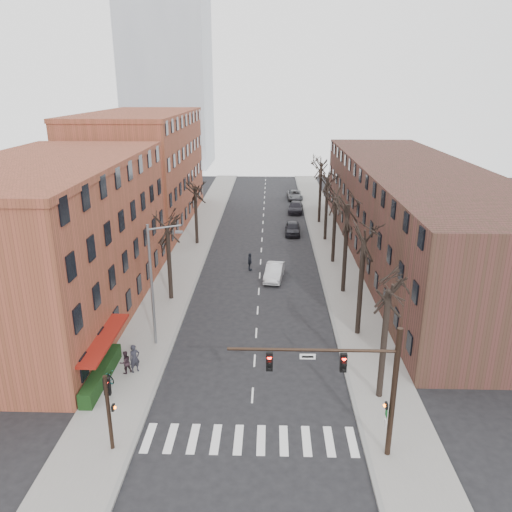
# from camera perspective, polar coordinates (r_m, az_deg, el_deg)

# --- Properties ---
(ground) EXTENTS (160.00, 160.00, 0.00)m
(ground) POSITION_cam_1_polar(r_m,az_deg,el_deg) (28.11, -0.72, -20.26)
(ground) COLOR black
(ground) RESTS_ON ground
(sidewalk_left) EXTENTS (4.00, 90.00, 0.15)m
(sidewalk_left) POSITION_cam_1_polar(r_m,az_deg,el_deg) (60.12, -6.98, 1.72)
(sidewalk_left) COLOR gray
(sidewalk_left) RESTS_ON ground
(sidewalk_right) EXTENTS (4.00, 90.00, 0.15)m
(sidewalk_right) POSITION_cam_1_polar(r_m,az_deg,el_deg) (59.86, 8.35, 1.58)
(sidewalk_right) COLOR gray
(sidewalk_right) RESTS_ON ground
(building_left_near) EXTENTS (12.00, 26.00, 12.00)m
(building_left_near) POSITION_cam_1_polar(r_m,az_deg,el_deg) (42.16, -22.14, 1.32)
(building_left_near) COLOR brown
(building_left_near) RESTS_ON ground
(building_left_far) EXTENTS (12.00, 28.00, 14.00)m
(building_left_far) POSITION_cam_1_polar(r_m,az_deg,el_deg) (68.75, -12.81, 9.51)
(building_left_far) COLOR brown
(building_left_far) RESTS_ON ground
(building_right) EXTENTS (12.00, 50.00, 10.00)m
(building_right) POSITION_cam_1_polar(r_m,az_deg,el_deg) (55.38, 17.44, 4.77)
(building_right) COLOR #492722
(building_right) RESTS_ON ground
(office_tower) EXTENTS (18.00, 18.00, 60.00)m
(office_tower) POSITION_cam_1_polar(r_m,az_deg,el_deg) (119.61, -10.35, 24.58)
(office_tower) COLOR #B2B7BF
(office_tower) RESTS_ON ground
(awning_left) EXTENTS (1.20, 7.00, 0.15)m
(awning_left) POSITION_cam_1_polar(r_m,az_deg,el_deg) (34.55, -16.47, -12.87)
(awning_left) COLOR maroon
(awning_left) RESTS_ON ground
(hedge) EXTENTS (0.80, 6.00, 1.00)m
(hedge) POSITION_cam_1_polar(r_m,az_deg,el_deg) (33.45, -17.27, -12.79)
(hedge) COLOR #173312
(hedge) RESTS_ON sidewalk_left
(tree_right_a) EXTENTS (5.20, 5.20, 10.00)m
(tree_right_a) POSITION_cam_1_polar(r_m,az_deg,el_deg) (31.99, 13.85, -15.42)
(tree_right_a) COLOR black
(tree_right_a) RESTS_ON ground
(tree_right_b) EXTENTS (5.20, 5.20, 10.80)m
(tree_right_b) POSITION_cam_1_polar(r_m,az_deg,el_deg) (38.72, 11.48, -8.77)
(tree_right_b) COLOR black
(tree_right_b) RESTS_ON ground
(tree_right_c) EXTENTS (5.20, 5.20, 11.60)m
(tree_right_c) POSITION_cam_1_polar(r_m,az_deg,el_deg) (45.86, 9.88, -4.13)
(tree_right_c) COLOR black
(tree_right_c) RESTS_ON ground
(tree_right_d) EXTENTS (5.20, 5.20, 10.00)m
(tree_right_d) POSITION_cam_1_polar(r_m,az_deg,el_deg) (53.25, 8.73, -0.75)
(tree_right_d) COLOR black
(tree_right_d) RESTS_ON ground
(tree_right_e) EXTENTS (5.20, 5.20, 10.80)m
(tree_right_e) POSITION_cam_1_polar(r_m,az_deg,el_deg) (60.79, 7.87, 1.80)
(tree_right_e) COLOR black
(tree_right_e) RESTS_ON ground
(tree_right_f) EXTENTS (5.20, 5.20, 11.60)m
(tree_right_f) POSITION_cam_1_polar(r_m,az_deg,el_deg) (68.43, 7.20, 3.78)
(tree_right_f) COLOR black
(tree_right_f) RESTS_ON ground
(tree_left_a) EXTENTS (5.20, 5.20, 9.50)m
(tree_left_a) POSITION_cam_1_polar(r_m,az_deg,el_deg) (44.38, -9.64, -4.92)
(tree_left_a) COLOR black
(tree_left_a) RESTS_ON ground
(tree_left_b) EXTENTS (5.20, 5.20, 9.50)m
(tree_left_b) POSITION_cam_1_polar(r_m,az_deg,el_deg) (59.14, -6.73, 1.36)
(tree_left_b) COLOR black
(tree_left_b) RESTS_ON ground
(signal_mast_arm) EXTENTS (8.14, 0.30, 7.20)m
(signal_mast_arm) POSITION_cam_1_polar(r_m,az_deg,el_deg) (25.10, 12.05, -13.73)
(signal_mast_arm) COLOR black
(signal_mast_arm) RESTS_ON ground
(signal_pole_left) EXTENTS (0.47, 0.44, 4.40)m
(signal_pole_left) POSITION_cam_1_polar(r_m,az_deg,el_deg) (26.95, -16.49, -16.18)
(signal_pole_left) COLOR black
(signal_pole_left) RESTS_ON ground
(streetlight) EXTENTS (2.45, 0.22, 9.03)m
(streetlight) POSITION_cam_1_polar(r_m,az_deg,el_deg) (35.14, -11.61, -2.73)
(streetlight) COLOR slate
(streetlight) RESTS_ON ground
(silver_sedan) EXTENTS (2.14, 4.67, 1.49)m
(silver_sedan) POSITION_cam_1_polar(r_m,az_deg,el_deg) (48.00, 2.10, -1.82)
(silver_sedan) COLOR #B4B8BC
(silver_sedan) RESTS_ON ground
(parked_car_near) EXTENTS (1.97, 4.63, 1.56)m
(parked_car_near) POSITION_cam_1_polar(r_m,az_deg,el_deg) (62.66, 4.21, 3.20)
(parked_car_near) COLOR black
(parked_car_near) RESTS_ON ground
(parked_car_mid) EXTENTS (2.51, 5.29, 1.49)m
(parked_car_mid) POSITION_cam_1_polar(r_m,az_deg,el_deg) (73.73, 4.55, 5.57)
(parked_car_mid) COLOR black
(parked_car_mid) RESTS_ON ground
(parked_car_far) EXTENTS (2.56, 5.17, 1.41)m
(parked_car_far) POSITION_cam_1_polar(r_m,az_deg,el_deg) (82.32, 4.44, 6.97)
(parked_car_far) COLOR slate
(parked_car_far) RESTS_ON ground
(pedestrian_a) EXTENTS (0.82, 0.80, 1.90)m
(pedestrian_a) POSITION_cam_1_polar(r_m,az_deg,el_deg) (33.68, -13.70, -11.31)
(pedestrian_a) COLOR #212029
(pedestrian_a) RESTS_ON sidewalk_left
(pedestrian_b) EXTENTS (0.95, 0.94, 1.55)m
(pedestrian_b) POSITION_cam_1_polar(r_m,az_deg,el_deg) (33.77, -14.71, -11.66)
(pedestrian_b) COLOR black
(pedestrian_b) RESTS_ON sidewalk_left
(pedestrian_crossing) EXTENTS (0.62, 1.12, 1.81)m
(pedestrian_crossing) POSITION_cam_1_polar(r_m,az_deg,el_deg) (50.16, -0.72, -0.67)
(pedestrian_crossing) COLOR black
(pedestrian_crossing) RESTS_ON ground
(bicycle) EXTENTS (1.58, 1.33, 0.81)m
(bicycle) POSITION_cam_1_polar(r_m,az_deg,el_deg) (33.44, -16.79, -12.94)
(bicycle) COLOR gray
(bicycle) RESTS_ON sidewalk_left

